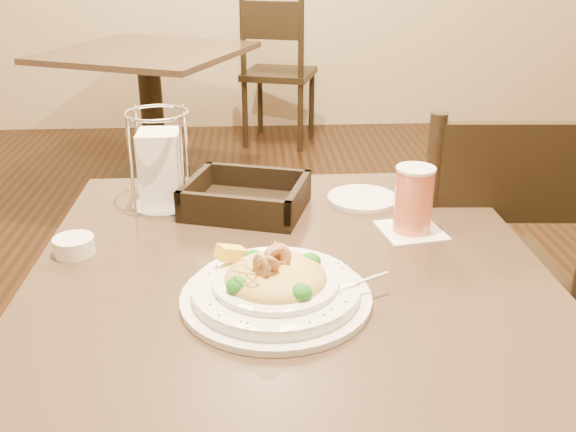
{
  "coord_description": "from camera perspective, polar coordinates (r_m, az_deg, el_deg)",
  "views": [
    {
      "loc": [
        -0.06,
        -1.01,
        1.26
      ],
      "look_at": [
        0.0,
        0.02,
        0.81
      ],
      "focal_mm": 40.0,
      "sensor_mm": 36.0,
      "label": 1
    }
  ],
  "objects": [
    {
      "name": "drink_glass",
      "position": [
        1.26,
        11.09,
        1.38
      ],
      "size": [
        0.14,
        0.14,
        0.13
      ],
      "rotation": [
        0.0,
        0.0,
        0.18
      ],
      "color": "white",
      "rests_on": "main_table"
    },
    {
      "name": "side_plate",
      "position": [
        1.42,
        6.63,
        1.56
      ],
      "size": [
        0.19,
        0.19,
        0.01
      ],
      "primitive_type": "cylinder",
      "rotation": [
        0.0,
        0.0,
        -0.3
      ],
      "color": "white",
      "rests_on": "main_table"
    },
    {
      "name": "napkin_caddy",
      "position": [
        1.37,
        -11.23,
        4.31
      ],
      "size": [
        0.13,
        0.13,
        0.21
      ],
      "rotation": [
        0.0,
        0.0,
        0.21
      ],
      "color": "silver",
      "rests_on": "main_table"
    },
    {
      "name": "bread_basket",
      "position": [
        1.35,
        -3.75,
        1.42
      ],
      "size": [
        0.29,
        0.26,
        0.07
      ],
      "rotation": [
        0.0,
        0.0,
        -0.29
      ],
      "color": "black",
      "rests_on": "main_table"
    },
    {
      "name": "dining_chair_near",
      "position": [
        1.68,
        17.03,
        -4.6
      ],
      "size": [
        0.44,
        0.44,
        0.93
      ],
      "rotation": [
        0.0,
        0.0,
        3.08
      ],
      "color": "black",
      "rests_on": "ground"
    },
    {
      "name": "main_table",
      "position": [
        1.27,
        0.05,
        -13.25
      ],
      "size": [
        0.9,
        0.9,
        0.73
      ],
      "color": "black",
      "rests_on": "ground"
    },
    {
      "name": "background_table",
      "position": [
        3.51,
        -12.12,
        10.58
      ],
      "size": [
        1.18,
        1.18,
        0.73
      ],
      "rotation": [
        0.0,
        0.0,
        -0.41
      ],
      "color": "black",
      "rests_on": "ground"
    },
    {
      "name": "butter_ramekin",
      "position": [
        1.23,
        -18.49,
        -2.52
      ],
      "size": [
        0.08,
        0.08,
        0.03
      ],
      "primitive_type": "cylinder",
      "rotation": [
        0.0,
        0.0,
        -0.06
      ],
      "color": "white",
      "rests_on": "main_table"
    },
    {
      "name": "dining_chair_far",
      "position": [
        4.15,
        -0.97,
        13.03
      ],
      "size": [
        0.52,
        0.52,
        0.93
      ],
      "rotation": [
        0.0,
        0.0,
        2.86
      ],
      "color": "black",
      "rests_on": "ground"
    },
    {
      "name": "pasta_bowl",
      "position": [
        1.02,
        -1.11,
        -6.19
      ],
      "size": [
        0.33,
        0.3,
        0.1
      ],
      "rotation": [
        0.0,
        0.0,
        0.27
      ],
      "color": "white",
      "rests_on": "main_table"
    }
  ]
}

